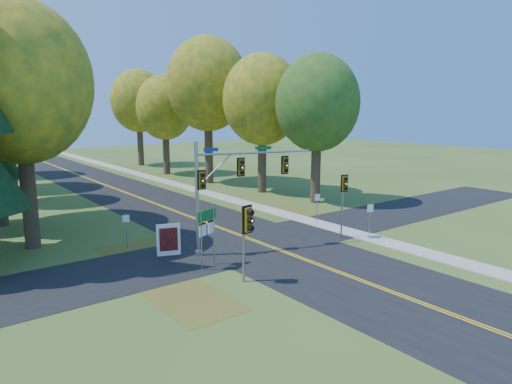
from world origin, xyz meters
TOP-DOWN VIEW (x-y plane):
  - ground at (0.00, 0.00)m, footprint 160.00×160.00m
  - road_main at (0.00, 0.00)m, footprint 8.00×160.00m
  - road_cross at (0.00, 2.00)m, footprint 60.00×6.00m
  - centerline_left at (-0.10, 0.00)m, footprint 0.10×160.00m
  - centerline_right at (0.10, 0.00)m, footprint 0.10×160.00m
  - sidewalk_east at (6.20, 0.00)m, footprint 1.60×160.00m
  - leaf_patch_w_near at (-6.50, 4.00)m, footprint 4.00×6.00m
  - leaf_patch_e at (6.80, 6.00)m, footprint 3.50×8.00m
  - leaf_patch_w_far at (-7.50, -3.00)m, footprint 3.00×5.00m
  - tree_w_a at (-11.13, 9.38)m, footprint 8.00×8.00m
  - tree_e_a at (11.57, 8.77)m, footprint 7.20×7.20m
  - tree_e_b at (10.97, 15.58)m, footprint 7.60×7.60m
  - tree_w_c at (-9.54, 24.47)m, footprint 6.80×6.80m
  - tree_e_c at (9.88, 23.69)m, footprint 8.80×8.80m
  - tree_e_d at (9.26, 32.87)m, footprint 7.00×7.00m
  - tree_e_e at (10.47, 43.58)m, footprint 7.80×7.80m
  - traffic_mast at (-2.55, 1.50)m, footprint 6.79×2.09m
  - east_signal_pole at (4.73, -0.59)m, footprint 0.45×0.54m
  - ped_signal_pole at (-4.48, -2.96)m, footprint 0.59×0.68m
  - route_sign_cluster at (-4.81, 0.00)m, footprint 1.37×0.58m
  - info_kiosk at (-5.52, 2.99)m, footprint 1.28×0.62m
  - reg_sign_e_north at (6.09, 3.04)m, footprint 0.43×0.08m
  - reg_sign_e_south at (5.94, -1.72)m, footprint 0.44×0.13m
  - reg_sign_w at (-6.84, 5.74)m, footprint 0.39×0.13m

SIDE VIEW (x-z plane):
  - ground at x=0.00m, z-range 0.00..0.00m
  - leaf_patch_w_near at x=-6.50m, z-range 0.00..0.01m
  - leaf_patch_e at x=6.80m, z-range 0.00..0.01m
  - leaf_patch_w_far at x=-7.50m, z-range 0.00..0.01m
  - road_cross at x=0.00m, z-range 0.00..0.02m
  - road_main at x=0.00m, z-range 0.00..0.02m
  - centerline_left at x=-0.10m, z-range 0.02..0.03m
  - centerline_right at x=0.10m, z-range 0.02..0.03m
  - sidewalk_east at x=6.20m, z-range 0.00..0.06m
  - info_kiosk at x=-5.52m, z-range 0.00..1.80m
  - reg_sign_w at x=-6.84m, z-range 0.38..2.45m
  - reg_sign_e_north at x=6.09m, z-range 0.41..2.64m
  - reg_sign_e_south at x=5.94m, z-range 0.43..2.74m
  - route_sign_cluster at x=-4.81m, z-range 0.64..3.77m
  - ped_signal_pole at x=-4.48m, z-range 0.91..4.66m
  - east_signal_pole at x=4.73m, z-range 1.06..5.14m
  - traffic_mast at x=-2.55m, z-range 0.91..7.27m
  - tree_w_c at x=-9.54m, z-range 1.99..13.90m
  - tree_e_d at x=9.26m, z-range 2.08..14.40m
  - tree_e_a at x=11.57m, z-range 2.16..14.90m
  - tree_e_b at x=10.97m, z-range 2.23..15.56m
  - tree_e_e at x=10.47m, z-range 2.32..16.06m
  - tree_w_a at x=-11.13m, z-range 2.41..16.56m
  - tree_e_c at x=9.88m, z-range 2.77..18.56m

